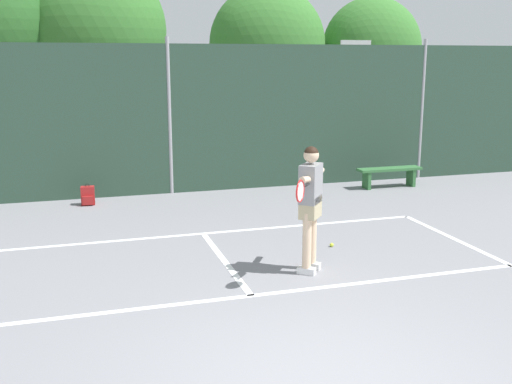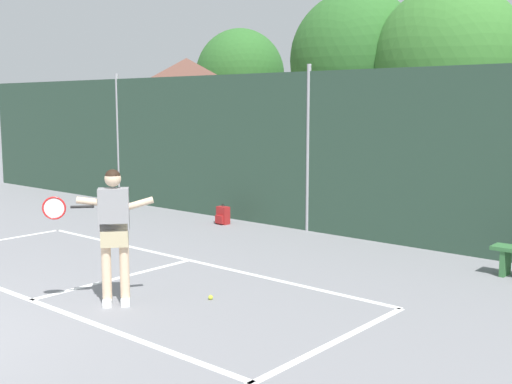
% 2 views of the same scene
% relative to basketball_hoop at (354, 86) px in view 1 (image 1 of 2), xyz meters
% --- Properties ---
extents(court_markings, '(8.30, 11.10, 0.01)m').
position_rel_basketball_hoop_xyz_m(court_markings, '(-5.52, -10.32, -2.31)').
color(court_markings, white).
rests_on(court_markings, ground).
extents(chainlink_fence, '(26.09, 0.09, 3.53)m').
position_rel_basketball_hoop_xyz_m(chainlink_fence, '(-5.52, -1.97, -0.62)').
color(chainlink_fence, '#284233').
rests_on(chainlink_fence, ground).
extents(basketball_hoop, '(0.90, 0.67, 3.55)m').
position_rel_basketball_hoop_xyz_m(basketball_hoop, '(0.00, 0.00, 0.00)').
color(basketball_hoop, '#284CB2').
rests_on(basketball_hoop, ground).
extents(treeline_backdrop, '(24.16, 4.55, 6.77)m').
position_rel_basketball_hoop_xyz_m(treeline_backdrop, '(-5.83, 7.32, 1.59)').
color(treeline_backdrop, brown).
rests_on(treeline_backdrop, ground).
extents(tennis_player, '(0.89, 1.20, 1.85)m').
position_rel_basketball_hoop_xyz_m(tennis_player, '(-4.45, -7.86, -1.20)').
color(tennis_player, silver).
rests_on(tennis_player, ground).
extents(tennis_ball, '(0.07, 0.07, 0.07)m').
position_rel_basketball_hoop_xyz_m(tennis_ball, '(-3.64, -6.84, -2.28)').
color(tennis_ball, '#CCE033').
rests_on(tennis_ball, ground).
extents(backpack_red, '(0.29, 0.26, 0.46)m').
position_rel_basketball_hoop_xyz_m(backpack_red, '(-7.42, -2.62, -2.12)').
color(backpack_red, maroon).
rests_on(backpack_red, ground).
extents(courtside_bench, '(1.60, 0.36, 0.48)m').
position_rel_basketball_hoop_xyz_m(courtside_bench, '(-0.38, -2.88, -1.95)').
color(courtside_bench, '#336B38').
rests_on(courtside_bench, ground).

